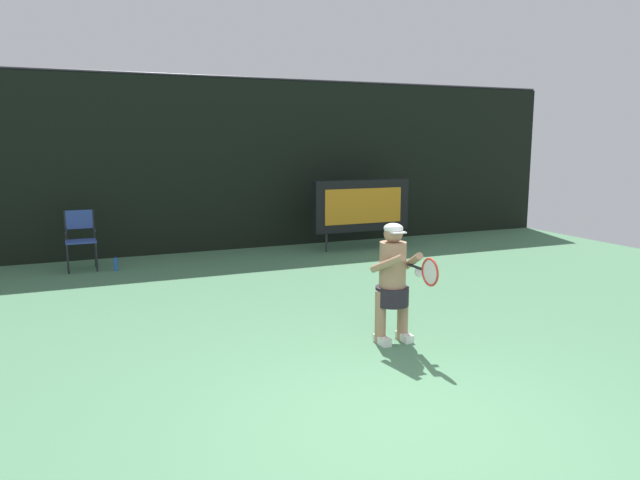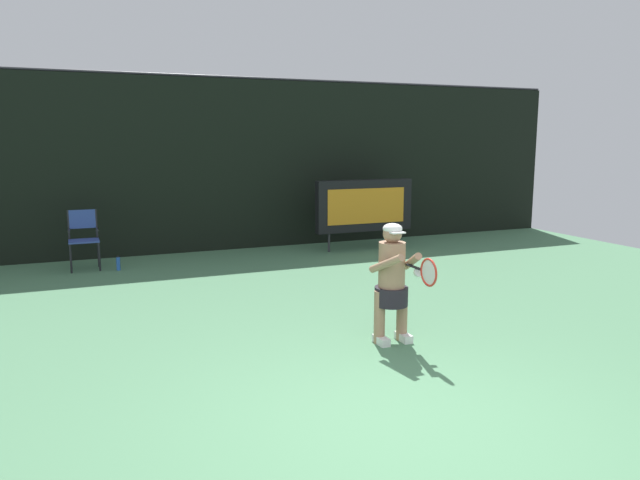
% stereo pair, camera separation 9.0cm
% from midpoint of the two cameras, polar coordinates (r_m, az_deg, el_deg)
% --- Properties ---
extents(ground, '(18.00, 22.00, 0.03)m').
position_cam_midpoint_polar(ground, '(5.12, 8.14, -17.94)').
color(ground, '#4B7C57').
extents(backdrop_screen, '(18.00, 0.12, 3.66)m').
position_cam_midpoint_polar(backdrop_screen, '(12.78, -12.50, 6.92)').
color(backdrop_screen, black).
rests_on(backdrop_screen, ground).
extents(scoreboard, '(2.20, 0.21, 1.50)m').
position_cam_midpoint_polar(scoreboard, '(12.88, 3.78, 3.28)').
color(scoreboard, black).
rests_on(scoreboard, ground).
extents(umpire_chair, '(0.52, 0.44, 1.08)m').
position_cam_midpoint_polar(umpire_chair, '(11.68, -22.05, 0.33)').
color(umpire_chair, black).
rests_on(umpire_chair, ground).
extents(water_bottle, '(0.07, 0.07, 0.27)m').
position_cam_midpoint_polar(water_bottle, '(11.46, -19.09, -2.18)').
color(water_bottle, blue).
rests_on(water_bottle, ground).
extents(tennis_player, '(0.54, 0.62, 1.40)m').
position_cam_midpoint_polar(tennis_player, '(6.99, 6.59, -3.73)').
color(tennis_player, white).
rests_on(tennis_player, ground).
extents(tennis_racket, '(0.03, 0.60, 0.31)m').
position_cam_midpoint_polar(tennis_racket, '(6.58, 9.93, -2.99)').
color(tennis_racket, black).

